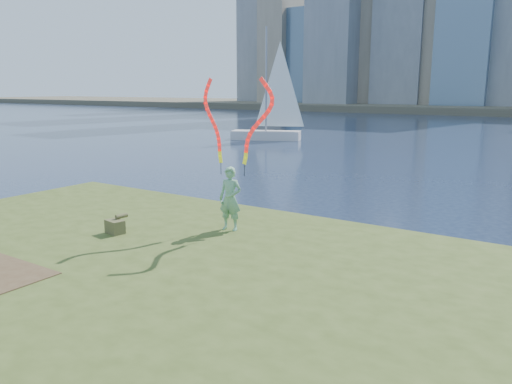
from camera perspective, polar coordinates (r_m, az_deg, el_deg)
The scene contains 5 objects.
ground at distance 10.94m, azimuth -11.72°, elevation -10.98°, with size 320.00×320.00×0.00m, color #18243D.
grassy_knoll at distance 9.48m, azimuth -21.91°, elevation -13.06°, with size 20.00×18.00×0.80m.
woman_with_ribbons at distance 11.93m, azimuth -2.90°, elevation 2.31°, with size 1.99×0.55×3.94m.
canvas_bag at distance 12.33m, azimuth -15.76°, elevation -3.75°, with size 0.50×0.56×0.43m.
sailboat at distance 41.36m, azimuth 1.57°, elevation 8.13°, with size 5.89×3.76×9.05m.
Camera 1 is at (7.26, -7.03, 4.19)m, focal length 35.00 mm.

